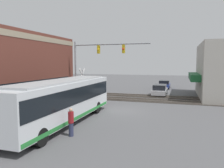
{
  "coord_description": "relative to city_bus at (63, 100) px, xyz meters",
  "views": [
    {
      "loc": [
        -19.25,
        -5.24,
        4.39
      ],
      "look_at": [
        3.68,
        1.99,
        2.05
      ],
      "focal_mm": 35.0,
      "sensor_mm": 36.0,
      "label": 1
    }
  ],
  "objects": [
    {
      "name": "rail_track_far",
      "position": [
        14.75,
        -2.8,
        -1.73
      ],
      "size": [
        2.6,
        60.0,
        0.15
      ],
      "color": "#332D28",
      "rests_on": "ground"
    },
    {
      "name": "ground_plane",
      "position": [
        5.55,
        -2.8,
        -1.76
      ],
      "size": [
        120.0,
        120.0,
        0.0
      ],
      "primitive_type": "plane",
      "color": "#565659"
    },
    {
      "name": "traffic_signal_gantry",
      "position": [
        9.32,
        1.15,
        3.28
      ],
      "size": [
        0.42,
        8.75,
        6.82
      ],
      "color": "gray",
      "rests_on": "ground"
    },
    {
      "name": "city_bus",
      "position": [
        0.0,
        0.0,
        0.0
      ],
      "size": [
        12.07,
        2.59,
        3.17
      ],
      "color": "silver",
      "rests_on": "ground"
    },
    {
      "name": "rail_track_near",
      "position": [
        11.55,
        -2.8,
        -1.73
      ],
      "size": [
        2.6,
        60.0,
        0.15
      ],
      "color": "#332D28",
      "rests_on": "ground"
    },
    {
      "name": "crossing_signal",
      "position": [
        8.61,
        2.5,
        0.54
      ],
      "size": [
        1.41,
        1.18,
        3.81
      ],
      "color": "gray",
      "rests_on": "ground"
    },
    {
      "name": "pedestrian_at_crossing",
      "position": [
        9.26,
        1.93,
        -0.81
      ],
      "size": [
        0.34,
        0.34,
        1.85
      ],
      "color": "#473828",
      "rests_on": "ground"
    },
    {
      "name": "parked_car_blue",
      "position": [
        24.82,
        -5.4,
        -1.1
      ],
      "size": [
        4.64,
        1.82,
        1.41
      ],
      "color": "navy",
      "rests_on": "ground"
    },
    {
      "name": "parked_car_silver",
      "position": [
        16.27,
        -5.4,
        -1.07
      ],
      "size": [
        4.87,
        1.82,
        1.48
      ],
      "color": "#B7B7BC",
      "rests_on": "ground"
    },
    {
      "name": "pedestrian_near_bus",
      "position": [
        -2.28,
        -1.87,
        -0.89
      ],
      "size": [
        0.34,
        0.34,
        1.71
      ],
      "color": "#2D3351",
      "rests_on": "ground"
    }
  ]
}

